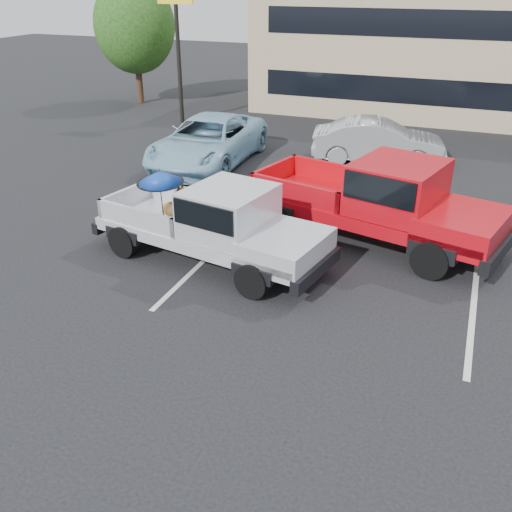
# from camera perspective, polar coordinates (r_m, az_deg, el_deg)

# --- Properties ---
(ground) EXTENTS (90.00, 90.00, 0.00)m
(ground) POSITION_cam_1_polar(r_m,az_deg,el_deg) (10.96, 4.64, -7.25)
(ground) COLOR black
(ground) RESTS_ON ground
(stripe_left) EXTENTS (0.12, 5.00, 0.01)m
(stripe_left) POSITION_cam_1_polar(r_m,az_deg,el_deg) (13.53, -5.03, -0.26)
(stripe_left) COLOR silver
(stripe_left) RESTS_ON ground
(stripe_right) EXTENTS (0.12, 5.00, 0.01)m
(stripe_right) POSITION_cam_1_polar(r_m,az_deg,el_deg) (12.38, 20.91, -4.81)
(stripe_right) COLOR silver
(stripe_right) RESTS_ON ground
(motel_building) EXTENTS (20.40, 8.40, 6.30)m
(motel_building) POSITION_cam_1_polar(r_m,az_deg,el_deg) (29.90, 21.60, 19.30)
(motel_building) COLOR tan
(motel_building) RESTS_ON ground
(motel_sign) EXTENTS (1.60, 0.22, 6.00)m
(motel_sign) POSITION_cam_1_polar(r_m,az_deg,el_deg) (26.01, -8.00, 23.14)
(motel_sign) COLOR black
(motel_sign) RESTS_ON ground
(tree_left) EXTENTS (3.96, 3.96, 6.02)m
(tree_left) POSITION_cam_1_polar(r_m,az_deg,el_deg) (30.69, -12.06, 21.60)
(tree_left) COLOR #332114
(tree_left) RESTS_ON ground
(silver_pickup) EXTENTS (5.95, 2.98, 2.06)m
(silver_pickup) POSITION_cam_1_polar(r_m,az_deg,el_deg) (12.87, -3.58, 3.48)
(silver_pickup) COLOR black
(silver_pickup) RESTS_ON ground
(red_pickup) EXTENTS (6.82, 3.79, 2.13)m
(red_pickup) POSITION_cam_1_polar(r_m,az_deg,el_deg) (14.15, 13.09, 5.51)
(red_pickup) COLOR black
(red_pickup) RESTS_ON ground
(silver_sedan) EXTENTS (4.80, 2.48, 1.51)m
(silver_sedan) POSITION_cam_1_polar(r_m,az_deg,el_deg) (20.84, 12.14, 11.14)
(silver_sedan) COLOR #A8ACB0
(silver_sedan) RESTS_ON ground
(blue_suv) EXTENTS (2.93, 5.96, 1.63)m
(blue_suv) POSITION_cam_1_polar(r_m,az_deg,el_deg) (20.25, -4.83, 11.36)
(blue_suv) COLOR #90BFD8
(blue_suv) RESTS_ON ground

